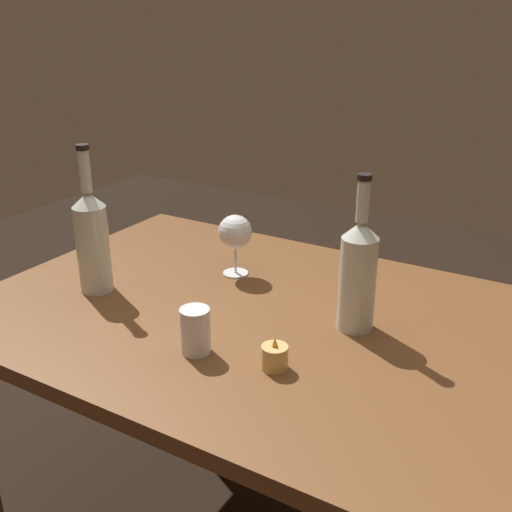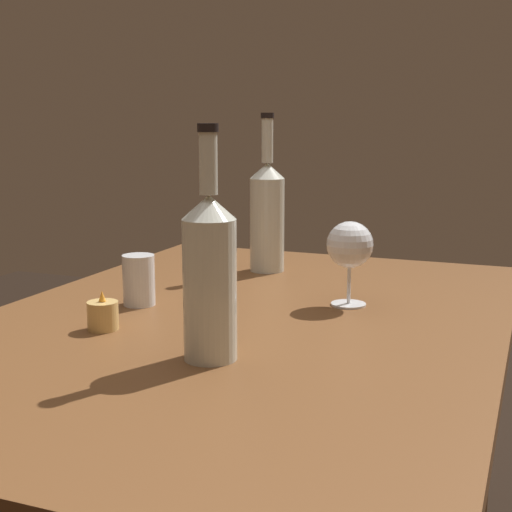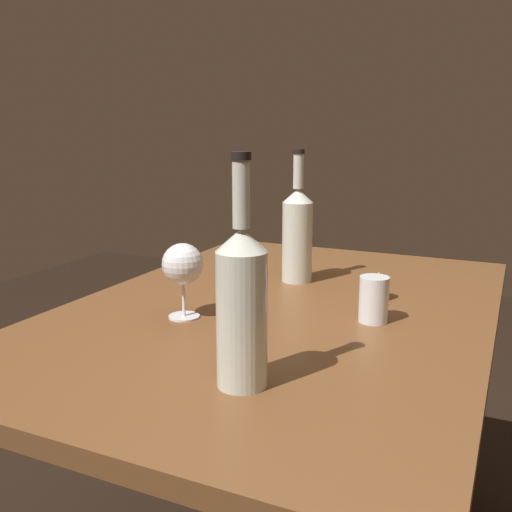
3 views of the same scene
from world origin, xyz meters
TOP-DOWN VIEW (x-y plane):
  - dining_table at (0.00, 0.00)m, footprint 1.30×0.90m
  - wine_glass_left at (0.16, -0.16)m, footprint 0.09×0.09m
  - wine_bottle at (-0.22, -0.04)m, footprint 0.08×0.08m
  - wine_bottle_second at (0.40, 0.10)m, footprint 0.08×0.08m
  - water_tumbler at (0.02, 0.21)m, footprint 0.06×0.06m
  - votive_candle at (-0.15, 0.19)m, footprint 0.05×0.05m

SIDE VIEW (x-z plane):
  - dining_table at x=0.00m, z-range 0.28..1.02m
  - votive_candle at x=-0.15m, z-range 0.73..0.80m
  - water_tumbler at x=0.02m, z-range 0.73..0.83m
  - wine_glass_left at x=0.16m, z-range 0.77..0.93m
  - wine_bottle at x=-0.22m, z-range 0.70..1.04m
  - wine_bottle_second at x=0.40m, z-range 0.69..1.05m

